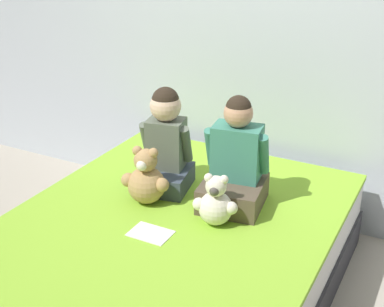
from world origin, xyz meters
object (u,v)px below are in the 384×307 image
at_px(bed, 174,255).
at_px(teddy_bear_held_by_left_child, 146,180).
at_px(sign_card, 151,233).
at_px(child_on_right, 235,164).
at_px(teddy_bear_held_by_right_child, 216,203).
at_px(child_on_left, 165,144).

distance_m(bed, teddy_bear_held_by_left_child, 0.44).
bearing_deg(teddy_bear_held_by_left_child, bed, -28.15).
height_order(bed, sign_card, sign_card).
bearing_deg(teddy_bear_held_by_left_child, sign_card, -64.60).
relative_size(child_on_right, teddy_bear_held_by_right_child, 2.18).
height_order(child_on_right, sign_card, child_on_right).
bearing_deg(child_on_left, sign_card, -79.88).
height_order(teddy_bear_held_by_left_child, sign_card, teddy_bear_held_by_left_child).
bearing_deg(child_on_right, bed, -135.47).
bearing_deg(bed, teddy_bear_held_by_left_child, 161.61).
bearing_deg(child_on_right, teddy_bear_held_by_right_child, -97.28).
bearing_deg(teddy_bear_held_by_right_child, child_on_right, 77.99).
bearing_deg(sign_card, bed, 85.18).
height_order(child_on_left, child_on_right, child_on_right).
bearing_deg(child_on_left, teddy_bear_held_by_right_child, -41.42).
xyz_separation_m(teddy_bear_held_by_left_child, teddy_bear_held_by_right_child, (0.43, -0.03, -0.02)).
distance_m(bed, child_on_right, 0.60).
bearing_deg(child_on_right, sign_card, -124.17).
bearing_deg(child_on_left, teddy_bear_held_by_left_child, -99.88).
relative_size(child_on_left, sign_card, 2.84).
height_order(child_on_left, teddy_bear_held_by_left_child, child_on_left).
bearing_deg(teddy_bear_held_by_right_child, teddy_bear_held_by_left_child, 163.20).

